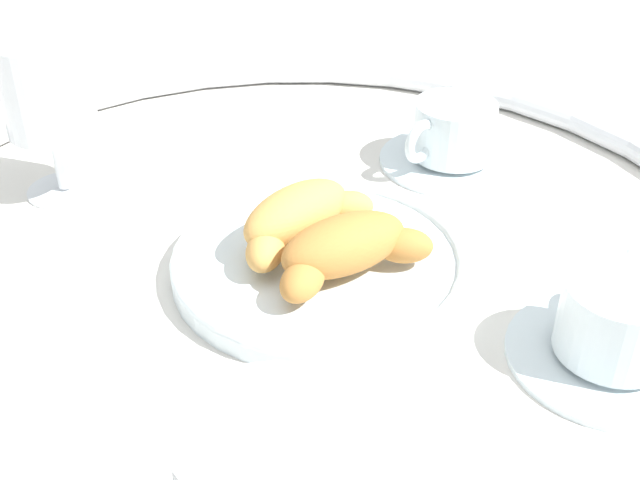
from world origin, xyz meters
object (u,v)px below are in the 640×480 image
(coffee_cup_near, at_px, (453,138))
(coffee_cup_far, at_px, (615,328))
(juice_glass_left, at_px, (47,93))
(croissant_large, at_px, (299,217))
(pastry_plate, at_px, (320,261))
(croissant_small, at_px, (347,248))

(coffee_cup_near, xyz_separation_m, coffee_cup_far, (0.17, 0.22, 0.00))
(juice_glass_left, bearing_deg, croissant_large, 102.17)
(pastry_plate, relative_size, coffee_cup_near, 1.67)
(pastry_plate, distance_m, juice_glass_left, 0.27)
(croissant_large, distance_m, coffee_cup_far, 0.24)
(juice_glass_left, bearing_deg, coffee_cup_near, 136.97)
(pastry_plate, xyz_separation_m, croissant_small, (0.01, 0.03, 0.03))
(juice_glass_left, bearing_deg, pastry_plate, 100.03)
(pastry_plate, distance_m, coffee_cup_far, 0.22)
(coffee_cup_near, distance_m, juice_glass_left, 0.36)
(coffee_cup_near, bearing_deg, juice_glass_left, -43.03)
(coffee_cup_far, xyz_separation_m, juice_glass_left, (0.09, -0.47, 0.07))
(coffee_cup_far, distance_m, juice_glass_left, 0.48)
(croissant_small, bearing_deg, coffee_cup_far, 105.46)
(croissant_small, relative_size, coffee_cup_far, 0.94)
(croissant_large, relative_size, croissant_small, 1.07)
(croissant_large, bearing_deg, coffee_cup_far, 99.48)
(juice_glass_left, bearing_deg, croissant_small, 97.78)
(croissant_small, bearing_deg, croissant_large, -101.43)
(coffee_cup_near, relative_size, coffee_cup_far, 1.00)
(coffee_cup_far, bearing_deg, pastry_plate, -78.24)
(croissant_large, xyz_separation_m, croissant_small, (0.01, 0.05, 0.00))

